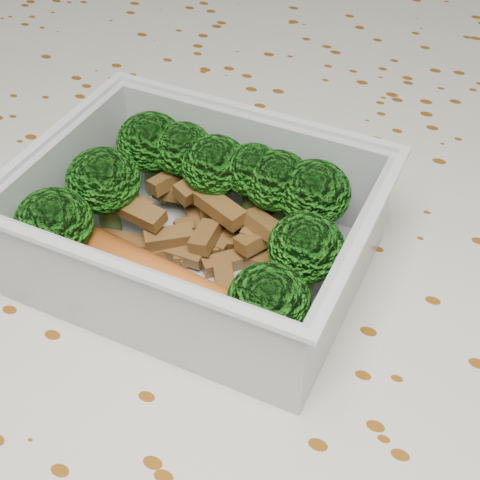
% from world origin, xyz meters
% --- Properties ---
extents(dining_table, '(1.40, 0.90, 0.75)m').
position_xyz_m(dining_table, '(0.00, 0.00, 0.67)').
color(dining_table, brown).
rests_on(dining_table, ground).
extents(tablecloth, '(1.46, 0.96, 0.19)m').
position_xyz_m(tablecloth, '(0.00, 0.00, 0.72)').
color(tablecloth, silver).
rests_on(tablecloth, dining_table).
extents(lunch_container, '(0.20, 0.15, 0.07)m').
position_xyz_m(lunch_container, '(-0.03, -0.00, 0.78)').
color(lunch_container, silver).
rests_on(lunch_container, tablecloth).
extents(broccoli_florets, '(0.17, 0.13, 0.06)m').
position_xyz_m(broccoli_florets, '(-0.03, 0.01, 0.80)').
color(broccoli_florets, '#608C3F').
rests_on(broccoli_florets, lunch_container).
extents(meat_pile, '(0.12, 0.08, 0.03)m').
position_xyz_m(meat_pile, '(-0.03, 0.01, 0.77)').
color(meat_pile, brown).
rests_on(meat_pile, lunch_container).
extents(sausage, '(0.17, 0.05, 0.03)m').
position_xyz_m(sausage, '(-0.02, -0.04, 0.78)').
color(sausage, '#CB5E21').
rests_on(sausage, lunch_container).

